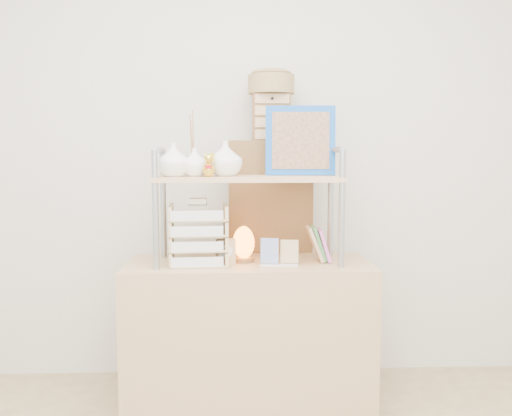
{
  "coord_description": "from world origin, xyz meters",
  "views": [
    {
      "loc": [
        -0.08,
        -1.56,
        1.3
      ],
      "look_at": [
        0.04,
        1.2,
        1.02
      ],
      "focal_mm": 40.0,
      "sensor_mm": 36.0,
      "label": 1
    }
  ],
  "objects_px": {
    "desk": "(249,336)",
    "cabinet": "(270,262)",
    "salt_lamp": "(244,244)",
    "letter_tray": "(198,238)"
  },
  "relations": [
    {
      "from": "salt_lamp",
      "to": "cabinet",
      "type": "bearing_deg",
      "value": 66.5
    },
    {
      "from": "letter_tray",
      "to": "salt_lamp",
      "type": "height_order",
      "value": "letter_tray"
    },
    {
      "from": "desk",
      "to": "salt_lamp",
      "type": "distance_m",
      "value": 0.47
    },
    {
      "from": "desk",
      "to": "salt_lamp",
      "type": "relative_size",
      "value": 6.75
    },
    {
      "from": "cabinet",
      "to": "letter_tray",
      "type": "relative_size",
      "value": 4.22
    },
    {
      "from": "desk",
      "to": "salt_lamp",
      "type": "bearing_deg",
      "value": 161.93
    },
    {
      "from": "letter_tray",
      "to": "salt_lamp",
      "type": "bearing_deg",
      "value": 13.09
    },
    {
      "from": "desk",
      "to": "letter_tray",
      "type": "relative_size",
      "value": 3.75
    },
    {
      "from": "desk",
      "to": "cabinet",
      "type": "xyz_separation_m",
      "value": [
        0.13,
        0.37,
        0.3
      ]
    },
    {
      "from": "desk",
      "to": "letter_tray",
      "type": "height_order",
      "value": "letter_tray"
    }
  ]
}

